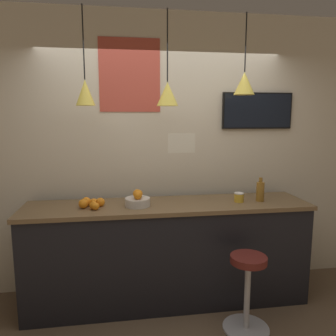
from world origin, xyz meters
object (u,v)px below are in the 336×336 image
(bar_stool, at_px, (248,285))
(juice_bottle, at_px, (260,191))
(mounted_tv, at_px, (257,111))
(fruit_bowl, at_px, (138,200))
(spread_jar, at_px, (239,197))

(bar_stool, bearing_deg, juice_bottle, 58.78)
(juice_bottle, distance_m, mounted_tv, 0.90)
(bar_stool, bearing_deg, fruit_bowl, 149.92)
(fruit_bowl, height_order, mounted_tv, mounted_tv)
(spread_jar, xyz_separation_m, mounted_tv, (0.33, 0.41, 0.85))
(juice_bottle, bearing_deg, spread_jar, 180.00)
(juice_bottle, bearing_deg, bar_stool, -121.22)
(juice_bottle, distance_m, spread_jar, 0.23)
(juice_bottle, height_order, mounted_tv, mounted_tv)
(bar_stool, height_order, mounted_tv, mounted_tv)
(juice_bottle, relative_size, mounted_tv, 0.31)
(bar_stool, relative_size, spread_jar, 7.12)
(juice_bottle, height_order, spread_jar, juice_bottle)
(bar_stool, distance_m, juice_bottle, 0.92)
(mounted_tv, bearing_deg, juice_bottle, -105.36)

